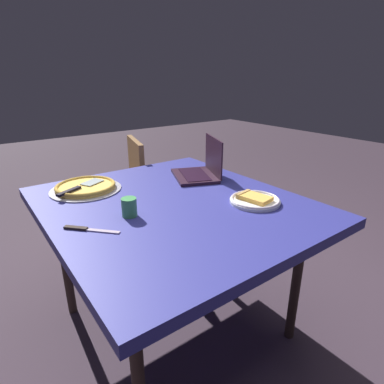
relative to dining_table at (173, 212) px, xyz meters
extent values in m
plane|color=#3E2F3B|center=(0.00, 0.00, -0.68)|extent=(12.00, 12.00, 0.00)
cube|color=navy|center=(0.00, 0.00, 0.03)|extent=(1.27, 1.12, 0.05)
cylinder|color=#352721|center=(-0.43, -0.43, -0.34)|extent=(0.05, 0.05, 0.68)
cylinder|color=#352721|center=(0.43, -0.43, -0.34)|extent=(0.05, 0.05, 0.68)
cylinder|color=#352721|center=(-0.43, 0.43, -0.34)|extent=(0.05, 0.05, 0.68)
cylinder|color=#352721|center=(0.43, 0.43, -0.34)|extent=(0.05, 0.05, 0.68)
cube|color=black|center=(-0.24, 0.31, 0.06)|extent=(0.36, 0.32, 0.02)
cube|color=black|center=(-0.24, 0.31, 0.07)|extent=(0.30, 0.23, 0.00)
cube|color=black|center=(-0.19, 0.41, 0.18)|extent=(0.28, 0.12, 0.21)
cube|color=#8AAEEA|center=(-0.19, 0.41, 0.18)|extent=(0.25, 0.11, 0.19)
cylinder|color=white|center=(0.24, 0.31, 0.06)|extent=(0.24, 0.24, 0.01)
torus|color=silver|center=(0.24, 0.31, 0.07)|extent=(0.23, 0.23, 0.01)
cube|color=#ECAF4A|center=(0.24, 0.31, 0.08)|extent=(0.16, 0.12, 0.02)
cube|color=tan|center=(0.17, 0.29, 0.08)|extent=(0.03, 0.10, 0.03)
cylinder|color=#9F9CAB|center=(-0.40, -0.28, 0.06)|extent=(0.36, 0.36, 0.01)
cylinder|color=#EEC156|center=(-0.40, -0.28, 0.07)|extent=(0.30, 0.30, 0.02)
torus|color=gold|center=(-0.40, -0.28, 0.08)|extent=(0.31, 0.31, 0.02)
cube|color=#ACBCBE|center=(-0.43, -0.23, 0.08)|extent=(0.11, 0.13, 0.00)
cube|color=black|center=(-0.35, -0.38, 0.08)|extent=(0.08, 0.14, 0.01)
cube|color=#C3B1C8|center=(0.08, -0.39, 0.06)|extent=(0.14, 0.13, 0.00)
cube|color=#2C211C|center=(0.01, -0.46, 0.06)|extent=(0.08, 0.08, 0.01)
cylinder|color=#41954F|center=(0.03, -0.24, 0.09)|extent=(0.06, 0.06, 0.08)
cylinder|color=#44271F|center=(0.03, -0.24, 0.12)|extent=(0.06, 0.06, 0.00)
cube|color=brown|center=(-0.98, 0.07, -0.25)|extent=(0.54, 0.54, 0.04)
cube|color=brown|center=(-0.93, 0.27, -0.03)|extent=(0.42, 0.14, 0.40)
cylinder|color=brown|center=(-1.23, -0.07, -0.47)|extent=(0.03, 0.03, 0.41)
cylinder|color=brown|center=(-0.83, -0.17, -0.47)|extent=(0.03, 0.03, 0.41)
cylinder|color=brown|center=(-1.12, 0.32, -0.47)|extent=(0.03, 0.03, 0.41)
cylinder|color=brown|center=(-0.73, 0.22, -0.47)|extent=(0.03, 0.03, 0.41)
camera|label=1|loc=(1.16, -0.74, 0.62)|focal=29.31mm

